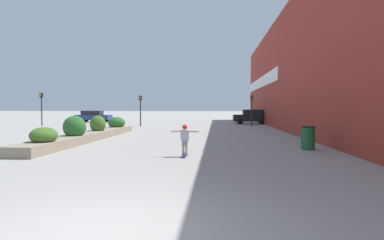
{
  "coord_description": "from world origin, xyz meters",
  "views": [
    {
      "loc": [
        1.73,
        -4.3,
        1.89
      ],
      "look_at": [
        0.38,
        12.45,
        1.18
      ],
      "focal_mm": 28.0,
      "sensor_mm": 36.0,
      "label": 1
    }
  ],
  "objects_px": {
    "trash_bin": "(308,138)",
    "car_center_right": "(343,118)",
    "traffic_light_left": "(140,105)",
    "traffic_light_right": "(252,105)",
    "traffic_light_far_left": "(41,103)",
    "car_leftmost": "(251,117)",
    "car_center_left": "(93,116)",
    "skateboard": "(185,155)",
    "skateboarder": "(185,136)"
  },
  "relations": [
    {
      "from": "skateboard",
      "to": "car_center_left",
      "type": "relative_size",
      "value": 0.18
    },
    {
      "from": "car_center_right",
      "to": "traffic_light_far_left",
      "type": "relative_size",
      "value": 1.16
    },
    {
      "from": "car_center_right",
      "to": "trash_bin",
      "type": "bearing_deg",
      "value": 153.98
    },
    {
      "from": "car_leftmost",
      "to": "traffic_light_far_left",
      "type": "relative_size",
      "value": 1.19
    },
    {
      "from": "skateboarder",
      "to": "car_leftmost",
      "type": "bearing_deg",
      "value": 80.82
    },
    {
      "from": "car_leftmost",
      "to": "car_center_left",
      "type": "distance_m",
      "value": 19.97
    },
    {
      "from": "car_center_left",
      "to": "car_center_right",
      "type": "relative_size",
      "value": 1.12
    },
    {
      "from": "traffic_light_left",
      "to": "traffic_light_far_left",
      "type": "bearing_deg",
      "value": 179.93
    },
    {
      "from": "skateboarder",
      "to": "car_center_left",
      "type": "xyz_separation_m",
      "value": [
        -14.59,
        25.95,
        -0.02
      ]
    },
    {
      "from": "trash_bin",
      "to": "car_center_left",
      "type": "xyz_separation_m",
      "value": [
        -19.88,
        23.6,
        0.25
      ]
    },
    {
      "from": "skateboard",
      "to": "car_center_right",
      "type": "height_order",
      "value": "car_center_right"
    },
    {
      "from": "trash_bin",
      "to": "traffic_light_far_left",
      "type": "height_order",
      "value": "traffic_light_far_left"
    },
    {
      "from": "skateboard",
      "to": "traffic_light_left",
      "type": "xyz_separation_m",
      "value": [
        -6.36,
        18.04,
        2.05
      ]
    },
    {
      "from": "skateboard",
      "to": "traffic_light_far_left",
      "type": "relative_size",
      "value": 0.24
    },
    {
      "from": "car_center_left",
      "to": "car_leftmost",
      "type": "bearing_deg",
      "value": 82.39
    },
    {
      "from": "skateboarder",
      "to": "traffic_light_right",
      "type": "distance_m",
      "value": 19.22
    },
    {
      "from": "car_center_right",
      "to": "traffic_light_far_left",
      "type": "height_order",
      "value": "traffic_light_far_left"
    },
    {
      "from": "skateboarder",
      "to": "car_center_left",
      "type": "bearing_deg",
      "value": 122.75
    },
    {
      "from": "trash_bin",
      "to": "car_center_right",
      "type": "distance_m",
      "value": 21.11
    },
    {
      "from": "skateboard",
      "to": "car_center_right",
      "type": "relative_size",
      "value": 0.2
    },
    {
      "from": "skateboard",
      "to": "skateboarder",
      "type": "bearing_deg",
      "value": 86.28
    },
    {
      "from": "car_center_right",
      "to": "traffic_light_right",
      "type": "xyz_separation_m",
      "value": [
        -9.85,
        -2.73,
        1.35
      ]
    },
    {
      "from": "car_center_right",
      "to": "traffic_light_right",
      "type": "bearing_deg",
      "value": 105.51
    },
    {
      "from": "car_center_right",
      "to": "skateboard",
      "type": "bearing_deg",
      "value": 145.69
    },
    {
      "from": "skateboard",
      "to": "traffic_light_far_left",
      "type": "height_order",
      "value": "traffic_light_far_left"
    },
    {
      "from": "trash_bin",
      "to": "car_center_right",
      "type": "relative_size",
      "value": 0.27
    },
    {
      "from": "car_leftmost",
      "to": "car_center_left",
      "type": "xyz_separation_m",
      "value": [
        -19.79,
        2.65,
        -0.07
      ]
    },
    {
      "from": "traffic_light_right",
      "to": "traffic_light_far_left",
      "type": "bearing_deg",
      "value": -178.55
    },
    {
      "from": "skateboard",
      "to": "trash_bin",
      "type": "relative_size",
      "value": 0.76
    },
    {
      "from": "skateboarder",
      "to": "trash_bin",
      "type": "distance_m",
      "value": 5.8
    },
    {
      "from": "skateboard",
      "to": "traffic_light_far_left",
      "type": "distance_m",
      "value": 24.71
    },
    {
      "from": "traffic_light_right",
      "to": "traffic_light_far_left",
      "type": "height_order",
      "value": "traffic_light_far_left"
    },
    {
      "from": "trash_bin",
      "to": "traffic_light_right",
      "type": "relative_size",
      "value": 0.34
    },
    {
      "from": "traffic_light_left",
      "to": "traffic_light_far_left",
      "type": "distance_m",
      "value": 10.36
    },
    {
      "from": "car_leftmost",
      "to": "car_center_right",
      "type": "relative_size",
      "value": 1.03
    },
    {
      "from": "car_leftmost",
      "to": "traffic_light_right",
      "type": "bearing_deg",
      "value": 173.93
    },
    {
      "from": "trash_bin",
      "to": "car_center_right",
      "type": "height_order",
      "value": "car_center_right"
    },
    {
      "from": "skateboarder",
      "to": "traffic_light_far_left",
      "type": "relative_size",
      "value": 0.34
    },
    {
      "from": "car_leftmost",
      "to": "car_center_right",
      "type": "distance_m",
      "value": 9.56
    },
    {
      "from": "traffic_light_left",
      "to": "trash_bin",
      "type": "bearing_deg",
      "value": -53.37
    },
    {
      "from": "skateboard",
      "to": "traffic_light_right",
      "type": "bearing_deg",
      "value": 79.22
    },
    {
      "from": "traffic_light_far_left",
      "to": "skateboard",
      "type": "bearing_deg",
      "value": -47.19
    },
    {
      "from": "trash_bin",
      "to": "traffic_light_left",
      "type": "height_order",
      "value": "traffic_light_left"
    },
    {
      "from": "traffic_light_left",
      "to": "traffic_light_right",
      "type": "distance_m",
      "value": 11.08
    },
    {
      "from": "trash_bin",
      "to": "traffic_light_right",
      "type": "distance_m",
      "value": 16.33
    },
    {
      "from": "skateboarder",
      "to": "car_center_right",
      "type": "bearing_deg",
      "value": 59.09
    },
    {
      "from": "skateboarder",
      "to": "car_center_right",
      "type": "height_order",
      "value": "car_center_right"
    },
    {
      "from": "car_center_right",
      "to": "traffic_light_far_left",
      "type": "bearing_deg",
      "value": 95.98
    },
    {
      "from": "car_leftmost",
      "to": "traffic_light_left",
      "type": "xyz_separation_m",
      "value": [
        -11.57,
        -5.27,
        1.28
      ]
    },
    {
      "from": "car_center_left",
      "to": "car_center_right",
      "type": "distance_m",
      "value": 29.51
    }
  ]
}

